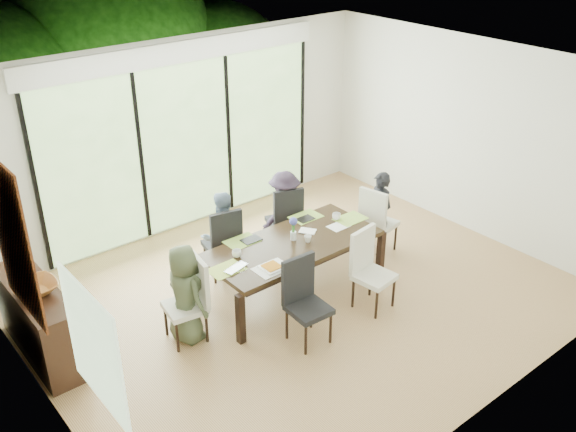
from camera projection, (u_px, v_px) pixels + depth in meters
floor at (301, 297)px, 7.72m from camera, size 6.00×5.00×0.01m
ceiling at (304, 75)px, 6.48m from camera, size 6.00×5.00×0.01m
wall_back at (184, 135)px, 8.82m from camera, size 6.00×0.02×2.70m
wall_front at (497, 295)px, 5.38m from camera, size 6.00×0.02×2.70m
wall_left at (31, 293)px, 5.40m from camera, size 0.02×5.00×2.70m
wall_right at (469, 136)px, 8.80m from camera, size 0.02×5.00×2.70m
glass_doors at (186, 146)px, 8.87m from camera, size 4.20×0.02×2.30m
blinds_header at (179, 52)px, 8.26m from camera, size 4.40×0.06×0.28m
mullion_a at (36, 187)px, 7.67m from camera, size 0.05×0.04×2.30m
mullion_b at (141, 159)px, 8.46m from camera, size 0.05×0.04×2.30m
mullion_c at (228, 136)px, 9.25m from camera, size 0.05×0.04×2.30m
mullion_d at (302, 116)px, 10.04m from camera, size 0.05×0.04×2.30m
side_window at (94, 348)px, 4.53m from camera, size 0.02×0.90×1.00m
deck at (161, 205)px, 10.08m from camera, size 6.00×1.80×0.10m
rail_top at (133, 154)px, 10.35m from camera, size 6.00×0.08×0.06m
foliage_mid at (103, 55)px, 11.10m from camera, size 4.00×4.00×4.00m
foliage_right at (217, 78)px, 11.82m from camera, size 2.80×2.80×2.80m
foliage_far at (33, 67)px, 11.10m from camera, size 3.60×3.60×3.60m
table_top at (293, 244)px, 7.57m from camera, size 2.12×0.97×0.05m
table_apron at (293, 250)px, 7.61m from camera, size 1.94×0.79×0.09m
table_leg_fl at (241, 319)px, 6.82m from camera, size 0.08×0.08×0.61m
table_leg_fr at (381, 253)px, 8.04m from camera, size 0.08×0.08×0.61m
table_leg_bl at (197, 284)px, 7.41m from camera, size 0.08×0.08×0.61m
table_leg_br at (334, 228)px, 8.63m from camera, size 0.08×0.08×0.61m
chair_left_end at (184, 301)px, 6.80m from camera, size 0.47×0.47×0.97m
chair_right_end at (380, 219)px, 8.49m from camera, size 0.48×0.48×0.97m
chair_far_left at (221, 240)px, 7.97m from camera, size 0.48×0.48×0.97m
chair_far_right at (284, 217)px, 8.54m from camera, size 0.52×0.52×0.97m
chair_near_left at (309, 303)px, 6.76m from camera, size 0.43×0.43×0.97m
chair_near_right at (375, 271)px, 7.33m from camera, size 0.46×0.46×0.97m
person_left_end at (185, 294)px, 6.77m from camera, size 0.38×0.56×1.14m
person_right_end at (379, 213)px, 8.44m from camera, size 0.40×0.57×1.14m
person_far_left at (222, 235)px, 7.92m from camera, size 0.55×0.36×1.14m
person_far_right at (285, 212)px, 8.49m from camera, size 0.55×0.37×1.14m
placemat_left at (226, 269)px, 7.02m from camera, size 0.39×0.28×0.01m
placemat_right at (350, 219)px, 8.10m from camera, size 0.39×0.28×0.01m
placemat_far_l at (242, 241)px, 7.58m from camera, size 0.39×0.28×0.01m
placemat_far_r at (306, 217)px, 8.15m from camera, size 0.39×0.28×0.01m
placemat_paper at (272, 268)px, 7.04m from camera, size 0.39×0.28×0.01m
tablet_far_l at (251, 240)px, 7.60m from camera, size 0.23×0.16×0.01m
tablet_far_r at (305, 219)px, 8.08m from camera, size 0.21×0.15×0.01m
papers at (339, 226)px, 7.92m from camera, size 0.26×0.19×0.00m
platter_base at (272, 267)px, 7.04m from camera, size 0.23×0.23×0.02m
platter_snacks at (272, 266)px, 7.03m from camera, size 0.18×0.18×0.01m
vase at (293, 236)px, 7.60m from camera, size 0.07×0.07×0.11m
hyacinth_stems at (293, 228)px, 7.55m from camera, size 0.04×0.04×0.14m
hyacinth_blooms at (293, 221)px, 7.51m from camera, size 0.10×0.10×0.10m
laptop at (239, 269)px, 7.01m from camera, size 0.33×0.25×0.02m
cup_a at (237, 254)px, 7.25m from camera, size 0.13×0.13×0.08m
cup_b at (308, 239)px, 7.56m from camera, size 0.12×0.12×0.08m
cup_c at (336, 217)px, 8.06m from camera, size 0.15×0.15×0.08m
book at (306, 234)px, 7.73m from camera, size 0.23×0.24×0.02m
sideboard at (40, 321)px, 6.62m from camera, size 0.41×1.44×0.81m
bowl at (35, 288)px, 6.34m from camera, size 0.43×0.43×0.10m
candlestick_base at (20, 272)px, 6.66m from camera, size 0.09×0.09×0.04m
candlestick_shaft at (9, 224)px, 6.40m from camera, size 0.02×0.02×1.13m
tapestry at (12, 238)px, 5.54m from camera, size 0.02×1.00×1.50m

